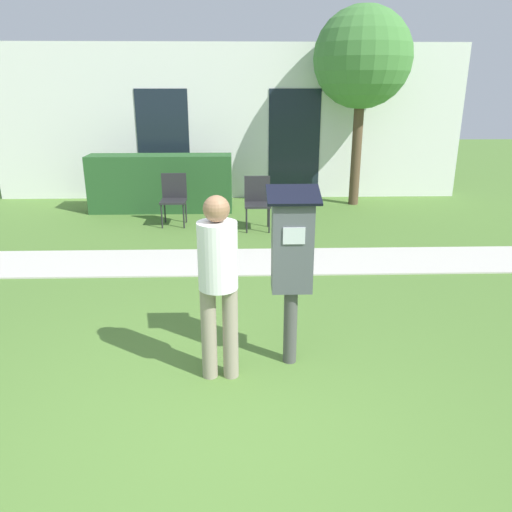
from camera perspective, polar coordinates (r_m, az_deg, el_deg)
ground_plane at (r=3.87m, az=-5.28°, el=-19.03°), size 40.00×40.00×0.00m
sidewalk at (r=7.05m, az=-3.64°, el=-0.66°), size 12.00×1.10×0.02m
building_facade at (r=11.06m, az=-3.12°, el=14.93°), size 10.00×0.26×3.20m
parking_meter at (r=4.21m, az=4.14°, el=0.12°), size 0.44×0.31×1.59m
person_standing at (r=4.01m, az=-4.35°, el=-2.20°), size 0.32×0.32×1.58m
outdoor_chair_left at (r=8.99m, az=-9.38°, el=6.89°), size 0.44×0.44×0.90m
outdoor_chair_middle at (r=8.59m, az=0.16°, el=6.58°), size 0.44×0.44×0.90m
hedge_row at (r=10.02m, az=-10.81°, el=8.17°), size 2.76×0.60×1.10m
tree at (r=10.49m, az=12.06°, el=21.16°), size 1.90×1.90×3.82m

